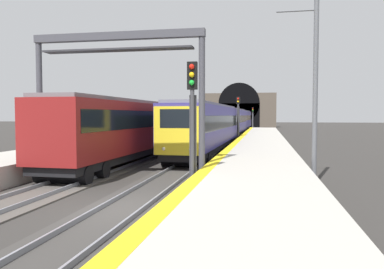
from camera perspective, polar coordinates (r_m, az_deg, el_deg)
ground_plane at (r=13.02m, az=-10.21°, el=-11.16°), size 320.00×320.00×0.00m
platform_right at (r=12.08m, az=9.04°, el=-9.85°), size 112.00×4.37×0.99m
platform_right_edge_strip at (r=12.19m, az=-0.15°, el=-7.30°), size 112.00×0.50×0.01m
track_main_line at (r=13.01m, az=-10.21°, el=-10.98°), size 160.00×2.73×0.21m
track_adjacent_line at (r=15.04m, az=-25.73°, el=-9.33°), size 160.00×2.71×0.21m
train_main_approaching at (r=51.40m, az=5.78°, el=1.93°), size 61.68×3.28×4.04m
train_adjacent_platform at (r=35.20m, az=-3.64°, el=1.62°), size 39.61×3.35×5.02m
railway_signal_near at (r=14.61m, az=0.05°, el=2.86°), size 0.39×0.38×5.19m
railway_signal_mid at (r=39.68m, az=6.92°, el=2.63°), size 0.39×0.38×5.05m
railway_signal_far at (r=87.54m, az=9.09°, el=2.77°), size 0.39×0.38×4.91m
overhead_signal_gantry at (r=18.01m, az=-11.17°, el=9.40°), size 0.70×8.18×6.94m
tunnel_portal at (r=100.90m, az=7.09°, el=3.66°), size 2.50×19.04×11.58m
catenary_mast_near at (r=18.21m, az=17.92°, el=6.49°), size 0.22×1.87×8.47m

